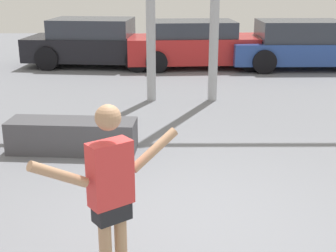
{
  "coord_description": "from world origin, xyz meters",
  "views": [
    {
      "loc": [
        -0.36,
        -4.65,
        2.63
      ],
      "look_at": [
        -0.33,
        1.2,
        0.74
      ],
      "focal_mm": 50.0,
      "sensor_mm": 36.0,
      "label": 1
    }
  ],
  "objects_px": {
    "grind_box": "(72,136)",
    "parked_car_red": "(198,45)",
    "parked_car_black": "(97,43)",
    "parked_car_blue": "(303,45)",
    "skateboarder": "(111,187)"
  },
  "relations": [
    {
      "from": "skateboarder",
      "to": "grind_box",
      "type": "xyz_separation_m",
      "value": [
        -0.99,
        3.29,
        -0.68
      ]
    },
    {
      "from": "parked_car_black",
      "to": "parked_car_blue",
      "type": "distance_m",
      "value": 6.14
    },
    {
      "from": "parked_car_black",
      "to": "parked_car_red",
      "type": "distance_m",
      "value": 3.06
    },
    {
      "from": "grind_box",
      "to": "parked_car_red",
      "type": "xyz_separation_m",
      "value": [
        2.43,
        7.16,
        0.41
      ]
    },
    {
      "from": "parked_car_red",
      "to": "skateboarder",
      "type": "bearing_deg",
      "value": -101.71
    },
    {
      "from": "skateboarder",
      "to": "grind_box",
      "type": "bearing_deg",
      "value": 70.3
    },
    {
      "from": "grind_box",
      "to": "parked_car_blue",
      "type": "bearing_deg",
      "value": 51.58
    },
    {
      "from": "grind_box",
      "to": "parked_car_red",
      "type": "relative_size",
      "value": 0.45
    },
    {
      "from": "skateboarder",
      "to": "parked_car_black",
      "type": "distance_m",
      "value": 10.76
    },
    {
      "from": "grind_box",
      "to": "parked_car_red",
      "type": "bearing_deg",
      "value": 71.26
    },
    {
      "from": "parked_car_red",
      "to": "parked_car_blue",
      "type": "xyz_separation_m",
      "value": [
        3.07,
        -0.23,
        0.01
      ]
    },
    {
      "from": "grind_box",
      "to": "parked_car_black",
      "type": "distance_m",
      "value": 7.39
    },
    {
      "from": "grind_box",
      "to": "parked_car_red",
      "type": "distance_m",
      "value": 7.57
    },
    {
      "from": "grind_box",
      "to": "skateboarder",
      "type": "bearing_deg",
      "value": -73.27
    },
    {
      "from": "grind_box",
      "to": "parked_car_red",
      "type": "height_order",
      "value": "parked_car_red"
    }
  ]
}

